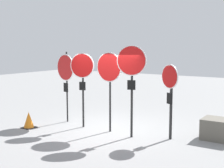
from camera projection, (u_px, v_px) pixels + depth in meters
name	position (u px, v px, depth m)	size (l,w,h in m)	color
ground_plane	(107.00, 131.00, 10.16)	(40.00, 40.00, 0.00)	gray
stop_sign_0	(66.00, 72.00, 11.21)	(0.93, 0.24, 2.56)	black
stop_sign_1	(82.00, 73.00, 10.43)	(0.81, 0.27, 2.53)	black
stop_sign_2	(109.00, 72.00, 9.86)	(0.94, 0.14, 2.57)	black
stop_sign_3	(132.00, 70.00, 9.21)	(0.88, 0.27, 2.79)	black
stop_sign_4	(170.00, 88.00, 9.09)	(0.64, 0.36, 2.23)	black
traffic_cone_0	(29.00, 120.00, 10.56)	(0.42, 0.42, 0.54)	black
storage_crate	(220.00, 129.00, 9.21)	(0.98, 0.77, 0.62)	#605B51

